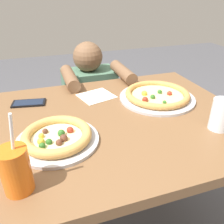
% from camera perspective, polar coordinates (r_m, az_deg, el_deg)
% --- Properties ---
extents(dining_table, '(1.29, 0.86, 0.75)m').
position_cam_1_polar(dining_table, '(1.01, -4.10, -7.47)').
color(dining_table, brown).
rests_on(dining_table, ground).
extents(pizza_near, '(0.29, 0.29, 0.05)m').
position_cam_1_polar(pizza_near, '(0.84, -13.35, -6.01)').
color(pizza_near, '#B7B7BC').
rests_on(pizza_near, dining_table).
extents(pizza_far, '(0.36, 0.36, 0.04)m').
position_cam_1_polar(pizza_far, '(1.15, 11.01, 4.02)').
color(pizza_far, '#B7B7BC').
rests_on(pizza_far, dining_table).
extents(drink_cup_colored, '(0.08, 0.08, 0.23)m').
position_cam_1_polar(drink_cup_colored, '(0.67, -22.61, -13.05)').
color(drink_cup_colored, orange).
rests_on(drink_cup_colored, dining_table).
extents(water_cup_clear, '(0.07, 0.07, 0.12)m').
position_cam_1_polar(water_cup_clear, '(0.96, 25.19, -0.50)').
color(water_cup_clear, silver).
rests_on(water_cup_clear, dining_table).
extents(paper_napkin, '(0.19, 0.18, 0.00)m').
position_cam_1_polar(paper_napkin, '(1.16, -3.85, 3.93)').
color(paper_napkin, white).
rests_on(paper_napkin, dining_table).
extents(cell_phone, '(0.16, 0.10, 0.01)m').
position_cam_1_polar(cell_phone, '(1.15, -19.77, 2.10)').
color(cell_phone, black).
rests_on(cell_phone, dining_table).
extents(diner_seated, '(0.39, 0.51, 0.93)m').
position_cam_1_polar(diner_seated, '(1.69, -5.24, 0.18)').
color(diner_seated, '#333847').
rests_on(diner_seated, ground).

